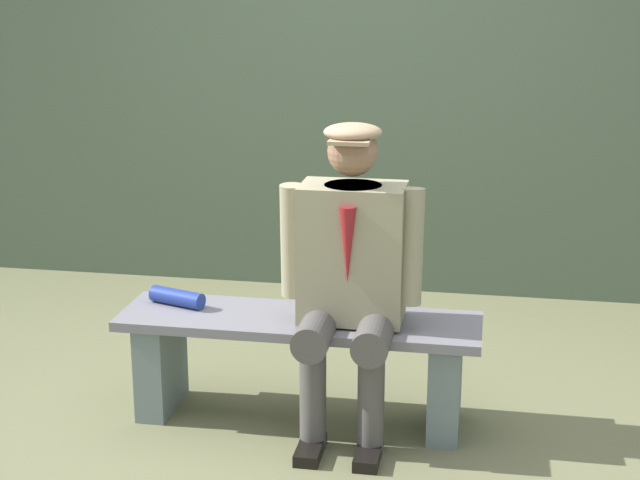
% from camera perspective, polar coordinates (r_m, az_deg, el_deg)
% --- Properties ---
extents(ground_plane, '(30.00, 30.00, 0.00)m').
position_cam_1_polar(ground_plane, '(4.35, -1.22, -10.52)').
color(ground_plane, '#6A6B48').
extents(bench, '(1.57, 0.43, 0.48)m').
position_cam_1_polar(bench, '(4.22, -1.24, -6.68)').
color(bench, slate).
rests_on(bench, ground).
extents(seated_man, '(0.60, 0.58, 1.33)m').
position_cam_1_polar(seated_man, '(3.98, 1.81, -1.67)').
color(seated_man, gray).
rests_on(seated_man, ground).
extents(rolled_magazine, '(0.27, 0.15, 0.07)m').
position_cam_1_polar(rolled_magazine, '(4.33, -8.49, -3.39)').
color(rolled_magazine, navy).
rests_on(rolled_magazine, bench).
extents(stadium_wall, '(12.00, 0.24, 2.15)m').
position_cam_1_polar(stadium_wall, '(5.91, 2.55, 7.44)').
color(stadium_wall, '#495A45').
rests_on(stadium_wall, ground).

